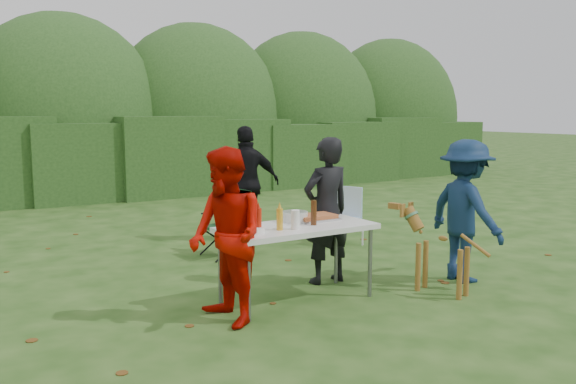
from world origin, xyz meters
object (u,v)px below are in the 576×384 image
paper_towel_roll (235,216)px  person_black_puffy (247,183)px  child (466,211)px  camping_chair (225,223)px  dog (443,252)px  person_red_jacket (226,237)px  folding_table (297,231)px  person_cook (327,211)px  ketchup_bottle (258,220)px  lawn_chair (342,216)px  beer_bottle (314,213)px  mustard_bottle (280,219)px

paper_towel_roll → person_black_puffy: bearing=59.5°
child → camping_chair: 2.94m
dog → person_red_jacket: bearing=63.4°
child → camping_chair: child is taller
folding_table → dog: dog is taller
person_cook → person_red_jacket: 1.58m
person_cook → ketchup_bottle: (-1.09, -0.46, 0.07)m
lawn_chair → ketchup_bottle: ketchup_bottle is taller
folding_table → ketchup_bottle: bearing=-168.6°
lawn_chair → paper_towel_roll: 3.02m
person_cook → child: 1.50m
person_cook → beer_bottle: bearing=41.5°
camping_chair → mustard_bottle: size_ratio=4.26×
folding_table → mustard_bottle: 0.32m
lawn_chair → mustard_bottle: (-2.15, -1.88, 0.45)m
child → paper_towel_roll: bearing=83.0°
person_red_jacket → beer_bottle: size_ratio=6.38×
person_red_jacket → mustard_bottle: bearing=99.7°
folding_table → beer_bottle: 0.24m
beer_bottle → paper_towel_roll: bearing=164.9°
person_black_puffy → camping_chair: (-0.71, -0.72, -0.38)m
person_black_puffy → mustard_bottle: bearing=78.6°
dog → ketchup_bottle: (-1.84, 0.49, 0.42)m
child → mustard_bottle: 2.19m
folding_table → lawn_chair: 2.61m
person_red_jacket → mustard_bottle: size_ratio=7.66×
person_red_jacket → lawn_chair: bearing=124.9°
person_cook → person_black_puffy: 2.38m
mustard_bottle → lawn_chair: bearing=41.3°
person_cook → person_black_puffy: (0.32, 2.36, 0.03)m
person_cook → lawn_chair: 1.94m
person_red_jacket → dog: 2.28m
person_red_jacket → person_black_puffy: bearing=147.7°
child → person_red_jacket: bearing=91.3°
mustard_bottle → ketchup_bottle: (-0.22, 0.01, 0.01)m
beer_bottle → paper_towel_roll: 0.77m
person_black_puffy → dog: 3.36m
lawn_chair → folding_table: bearing=19.7°
folding_table → child: 1.95m
person_cook → paper_towel_roll: bearing=9.3°
folding_table → lawn_chair: size_ratio=1.90×
dog → paper_towel_roll: (-1.96, 0.72, 0.44)m
person_red_jacket → camping_chair: bearing=153.1°
person_cook → person_red_jacket: (-1.47, -0.58, -0.01)m
camping_chair → lawn_chair: size_ratio=1.08×
lawn_chair → ketchup_bottle: bearing=14.8°
person_red_jacket → camping_chair: (1.08, 2.22, -0.34)m
person_black_puffy → child: person_black_puffy is taller
dog → ketchup_bottle: ketchup_bottle is taller
person_red_jacket → ketchup_bottle: bearing=106.8°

